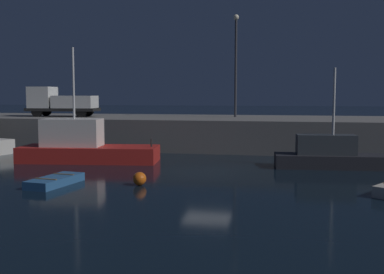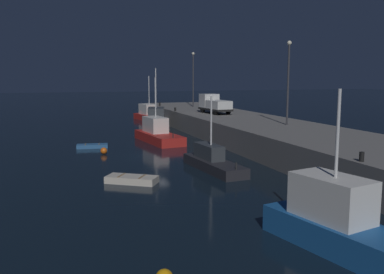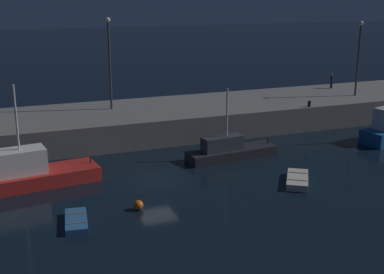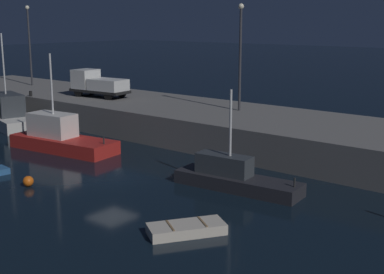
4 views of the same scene
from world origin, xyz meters
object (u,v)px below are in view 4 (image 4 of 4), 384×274
(utility_truck, at_px, (98,84))
(bollard_west, at_px, (31,94))
(fishing_trawler_red, at_px, (6,114))
(mooring_buoy_near, at_px, (28,181))
(fishing_boat_white, at_px, (234,177))
(fishing_boat_blue, at_px, (60,138))
(lamp_post_west, at_px, (29,40))
(lamp_post_east, at_px, (240,49))
(dinghy_orange_near, at_px, (186,229))

(utility_truck, relative_size, bollard_west, 12.08)
(fishing_trawler_red, relative_size, mooring_buoy_near, 15.88)
(fishing_boat_white, height_order, utility_truck, fishing_boat_white)
(utility_truck, distance_m, bollard_west, 6.40)
(mooring_buoy_near, bearing_deg, bollard_west, 145.11)
(fishing_boat_blue, relative_size, lamp_post_west, 1.03)
(fishing_boat_blue, relative_size, bollard_west, 17.54)
(lamp_post_west, bearing_deg, bollard_west, -35.12)
(fishing_trawler_red, distance_m, lamp_post_west, 12.39)
(fishing_boat_white, relative_size, lamp_post_east, 0.92)
(fishing_trawler_red, distance_m, lamp_post_east, 21.92)
(fishing_boat_blue, xyz_separation_m, bollard_west, (-11.34, 5.35, 1.65))
(lamp_post_west, bearing_deg, fishing_boat_blue, -29.31)
(fishing_trawler_red, distance_m, dinghy_orange_near, 29.55)
(fishing_trawler_red, bearing_deg, utility_truck, 52.73)
(fishing_boat_white, xyz_separation_m, mooring_buoy_near, (-9.29, -7.07, -0.35))
(lamp_post_west, height_order, lamp_post_east, lamp_post_west)
(dinghy_orange_near, height_order, mooring_buoy_near, mooring_buoy_near)
(fishing_boat_blue, relative_size, fishing_boat_white, 1.15)
(mooring_buoy_near, distance_m, lamp_post_west, 30.39)
(lamp_post_west, bearing_deg, mooring_buoy_near, -34.96)
(dinghy_orange_near, relative_size, lamp_post_west, 0.43)
(fishing_trawler_red, bearing_deg, fishing_boat_white, -4.52)
(dinghy_orange_near, bearing_deg, fishing_trawler_red, 162.91)
(fishing_boat_blue, distance_m, bollard_west, 12.65)
(fishing_boat_white, bearing_deg, fishing_boat_blue, -177.98)
(lamp_post_west, distance_m, lamp_post_east, 26.66)
(fishing_boat_blue, height_order, utility_truck, fishing_boat_blue)
(utility_truck, bearing_deg, dinghy_orange_near, -33.07)
(utility_truck, bearing_deg, bollard_west, -143.79)
(fishing_trawler_red, xyz_separation_m, utility_truck, (4.94, 6.49, 2.46))
(lamp_post_west, relative_size, utility_truck, 1.42)
(mooring_buoy_near, height_order, bollard_west, bollard_west)
(dinghy_orange_near, bearing_deg, fishing_boat_white, 107.41)
(lamp_post_west, xyz_separation_m, utility_truck, (12.32, -1.33, -3.70))
(lamp_post_east, bearing_deg, utility_truck, -171.87)
(fishing_boat_white, relative_size, utility_truck, 1.26)
(mooring_buoy_near, relative_size, lamp_post_west, 0.07)
(fishing_boat_blue, xyz_separation_m, lamp_post_west, (-18.55, 10.42, 6.30))
(fishing_boat_blue, xyz_separation_m, fishing_boat_white, (14.99, 0.53, -0.26))
(fishing_boat_white, height_order, lamp_post_west, lamp_post_west)
(lamp_post_west, distance_m, utility_truck, 12.93)
(dinghy_orange_near, relative_size, bollard_west, 7.34)
(lamp_post_east, relative_size, utility_truck, 1.37)
(fishing_trawler_red, bearing_deg, bollard_west, 93.61)
(dinghy_orange_near, xyz_separation_m, utility_truck, (-23.30, 15.17, 3.29))
(lamp_post_east, xyz_separation_m, utility_truck, (-14.33, -2.05, -3.55))
(bollard_west, bearing_deg, dinghy_orange_near, -21.92)
(fishing_boat_white, relative_size, dinghy_orange_near, 2.07)
(lamp_post_west, relative_size, lamp_post_east, 1.03)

